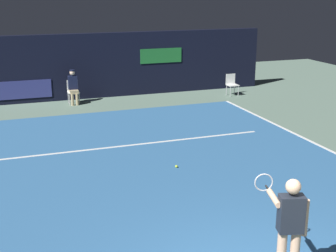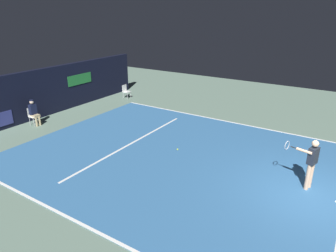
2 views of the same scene
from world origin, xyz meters
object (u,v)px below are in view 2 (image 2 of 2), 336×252
at_px(tennis_player, 311,161).
at_px(courtside_chair_near, 126,91).
at_px(line_judge_on_chair, 34,112).
at_px(tennis_ball, 178,149).

height_order(tennis_player, courtside_chair_near, tennis_player).
xyz_separation_m(line_judge_on_chair, courtside_chair_near, (6.45, -0.64, -0.18)).
bearing_deg(tennis_player, courtside_chair_near, 66.46).
bearing_deg(tennis_ball, line_judge_on_chair, 99.70).
bearing_deg(tennis_ball, courtside_chair_near, 54.09).
height_order(line_judge_on_chair, courtside_chair_near, line_judge_on_chair).
relative_size(tennis_player, tennis_ball, 25.44).
height_order(courtside_chair_near, tennis_ball, courtside_chair_near).
bearing_deg(line_judge_on_chair, courtside_chair_near, -5.63).
xyz_separation_m(courtside_chair_near, tennis_ball, (-5.13, -7.08, -0.46)).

